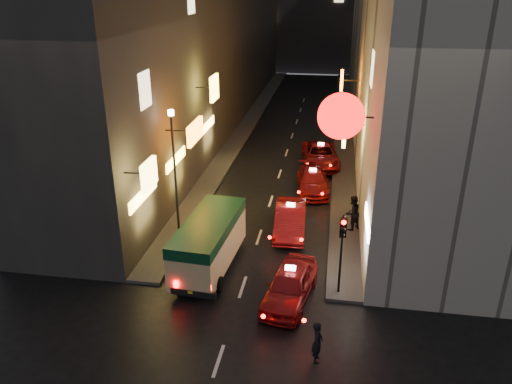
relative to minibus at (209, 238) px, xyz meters
The scene contains 13 objects.
building_left 26.11m from the minibus, 104.52° to the left, with size 7.63×52.00×18.00m.
building_right 27.15m from the minibus, 68.11° to the left, with size 8.32×52.00×18.00m.
sidewalk_left 24.39m from the minibus, 95.94° to the left, with size 1.50×52.00×0.15m, color #494643.
sidewalk_right 24.99m from the minibus, 76.13° to the left, with size 1.50×52.00×0.15m, color #494643.
minibus is the anchor object (origin of this frame).
taxi_near 4.27m from the minibus, 26.36° to the right, with size 2.96×5.48×1.83m.
taxi_second 5.24m from the minibus, 51.81° to the left, with size 2.42×5.38×1.85m.
taxi_third 10.50m from the minibus, 67.31° to the left, with size 2.52×4.97×1.69m.
taxi_far 15.11m from the minibus, 73.37° to the left, with size 2.81×5.53×1.86m.
pedestrian_crossing 7.27m from the minibus, 46.00° to the right, with size 0.58×0.37×1.77m, color black.
pedestrian_sidewalk 7.81m from the minibus, 35.81° to the left, with size 0.79×0.49×2.09m, color black.
traffic_light 6.00m from the minibus, 12.87° to the right, with size 0.26×0.43×3.50m.
lamp_post 4.63m from the minibus, 127.51° to the left, with size 0.28×0.28×6.22m.
Camera 1 is at (3.40, -9.02, 12.01)m, focal length 35.00 mm.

